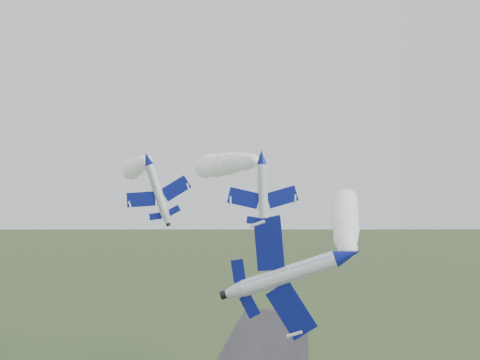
# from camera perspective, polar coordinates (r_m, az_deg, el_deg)

# --- Properties ---
(jet_lead) EXTENTS (4.82, 13.75, 10.78)m
(jet_lead) POSITION_cam_1_polar(r_m,az_deg,el_deg) (50.24, 11.45, -7.86)
(jet_lead) COLOR white
(smoke_trail_jet_lead) EXTENTS (10.55, 80.06, 5.67)m
(smoke_trail_jet_lead) POSITION_cam_1_polar(r_m,az_deg,el_deg) (93.27, 11.18, -3.83)
(smoke_trail_jet_lead) COLOR white
(jet_pair_left) EXTENTS (9.05, 11.00, 3.61)m
(jet_pair_left) POSITION_cam_1_polar(r_m,az_deg,el_deg) (78.36, -9.86, 2.27)
(jet_pair_left) COLOR white
(smoke_trail_jet_pair_left) EXTENTS (25.24, 65.90, 4.63)m
(smoke_trail_jet_pair_left) POSITION_cam_1_polar(r_m,az_deg,el_deg) (114.88, -11.01, 1.39)
(smoke_trail_jet_pair_left) COLOR white
(jet_pair_right) EXTENTS (10.10, 11.73, 2.96)m
(jet_pair_right) POSITION_cam_1_polar(r_m,az_deg,el_deg) (75.25, 2.32, 2.49)
(jet_pair_right) COLOR white
(smoke_trail_jet_pair_right) EXTENTS (24.65, 64.63, 5.86)m
(smoke_trail_jet_pair_right) POSITION_cam_1_polar(r_m,az_deg,el_deg) (109.94, -1.76, 1.70)
(smoke_trail_jet_pair_right) COLOR white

